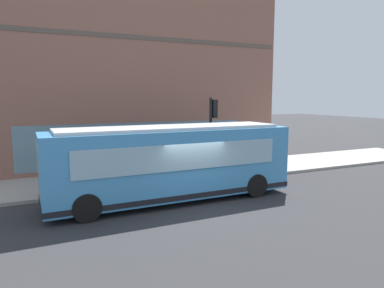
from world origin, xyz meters
TOP-DOWN VIEW (x-y plane):
  - ground at (0.00, 0.00)m, footprint 120.00×120.00m
  - sidewalk_curb at (4.78, 0.00)m, footprint 4.37×40.00m
  - building_corner at (10.02, 0.00)m, footprint 6.15×18.62m
  - city_bus_nearside at (0.74, 0.48)m, footprint 2.74×10.08m
  - traffic_light_near_corner at (2.97, -2.64)m, footprint 0.32×0.49m
  - fire_hydrant at (5.03, -1.14)m, footprint 0.35×0.35m
  - pedestrian_walking_along_curb at (5.69, 3.50)m, footprint 0.32×0.32m
  - pedestrian_by_light_pole at (3.98, 3.69)m, footprint 0.32×0.32m
  - newspaper_vending_box at (5.04, 1.73)m, footprint 0.44×0.42m

SIDE VIEW (x-z plane):
  - ground at x=0.00m, z-range 0.00..0.00m
  - sidewalk_curb at x=4.78m, z-range 0.00..0.15m
  - fire_hydrant at x=5.03m, z-range 0.14..0.88m
  - newspaper_vending_box at x=5.04m, z-range 0.15..1.05m
  - pedestrian_walking_along_curb at x=5.69m, z-range 0.27..1.88m
  - pedestrian_by_light_pole at x=3.98m, z-range 0.27..1.92m
  - city_bus_nearside at x=0.74m, z-range 0.02..3.09m
  - traffic_light_near_corner at x=2.97m, z-range 0.95..5.02m
  - building_corner at x=10.02m, z-range -0.01..13.67m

